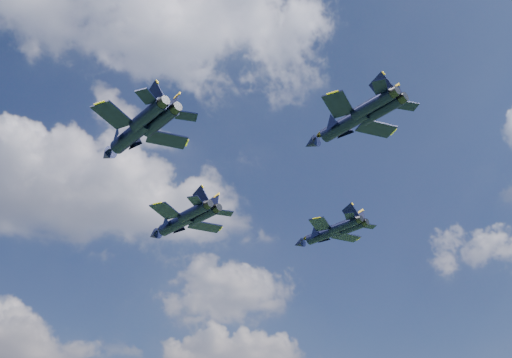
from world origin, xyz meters
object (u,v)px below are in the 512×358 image
object	(u,v)px
jet_lead	(175,224)
jet_right	(322,235)
jet_left	(129,137)
jet_slot	(342,126)

from	to	relation	value
jet_lead	jet_right	xyz separation A→B (m)	(24.92, -2.13, -0.77)
jet_left	jet_right	bearing A→B (deg)	2.20
jet_lead	jet_left	xyz separation A→B (m)	(-7.68, -23.30, 0.92)
jet_left	jet_slot	xyz separation A→B (m)	(27.66, -5.45, 1.71)
jet_lead	jet_left	world-z (taller)	jet_left
jet_left	jet_right	xyz separation A→B (m)	(32.60, 21.17, -1.69)
jet_lead	jet_slot	distance (m)	35.11
jet_left	jet_slot	bearing A→B (deg)	-41.94
jet_right	jet_slot	xyz separation A→B (m)	(-4.94, -26.62, 3.40)
jet_right	jet_left	bearing A→B (deg)	178.13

